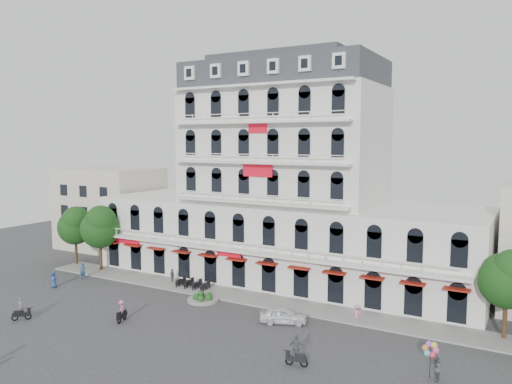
% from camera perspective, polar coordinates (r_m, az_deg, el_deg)
% --- Properties ---
extents(ground, '(120.00, 120.00, 0.00)m').
position_cam_1_polar(ground, '(45.46, -7.43, -14.89)').
color(ground, '#38383A').
rests_on(ground, ground).
extents(sidewalk, '(53.00, 4.00, 0.16)m').
position_cam_1_polar(sidewalk, '(52.49, -1.39, -11.88)').
color(sidewalk, gray).
rests_on(sidewalk, ground).
extents(main_building, '(45.00, 15.00, 25.80)m').
position_cam_1_polar(main_building, '(58.22, 3.13, -0.18)').
color(main_building, silver).
rests_on(main_building, ground).
extents(flank_building_west, '(14.00, 10.00, 12.00)m').
position_cam_1_polar(flank_building_west, '(78.15, -16.32, -1.79)').
color(flank_building_west, beige).
rests_on(flank_building_west, ground).
extents(traffic_island, '(3.20, 3.20, 1.60)m').
position_cam_1_polar(traffic_island, '(51.62, -6.07, -12.02)').
color(traffic_island, gray).
rests_on(traffic_island, ground).
extents(parked_scooter_row, '(4.40, 1.80, 1.10)m').
position_cam_1_polar(parked_scooter_row, '(55.74, -7.22, -10.95)').
color(parked_scooter_row, black).
rests_on(parked_scooter_row, ground).
extents(tree_west_outer, '(4.50, 4.48, 7.76)m').
position_cam_1_polar(tree_west_outer, '(68.60, -19.95, -3.49)').
color(tree_west_outer, '#382314').
rests_on(tree_west_outer, ground).
extents(tree_west_inner, '(4.76, 4.76, 8.25)m').
position_cam_1_polar(tree_west_inner, '(64.53, -17.39, -3.68)').
color(tree_west_inner, '#382314').
rests_on(tree_west_inner, ground).
extents(tree_east_inner, '(4.40, 4.37, 7.57)m').
position_cam_1_polar(tree_east_inner, '(45.23, 26.82, -8.67)').
color(tree_east_inner, '#382314').
rests_on(tree_east_inner, ground).
extents(parked_car, '(4.54, 3.17, 1.44)m').
position_cam_1_polar(parked_car, '(45.49, 3.18, -13.88)').
color(parked_car, white).
rests_on(parked_car, ground).
extents(rider_west, '(1.29, 1.33, 2.07)m').
position_cam_1_polar(rider_west, '(50.67, -25.26, -12.12)').
color(rider_west, black).
rests_on(rider_west, ground).
extents(rider_northeast, '(1.69, 0.65, 2.36)m').
position_cam_1_polar(rider_northeast, '(37.46, 4.66, -17.56)').
color(rider_northeast, black).
rests_on(rider_northeast, ground).
extents(rider_center, '(0.83, 1.65, 1.96)m').
position_cam_1_polar(rider_center, '(47.23, -15.09, -12.94)').
color(rider_center, black).
rests_on(rider_center, ground).
extents(pedestrian_left, '(1.06, 0.98, 1.82)m').
position_cam_1_polar(pedestrian_left, '(59.85, -22.14, -9.26)').
color(pedestrian_left, navy).
rests_on(pedestrian_left, ground).
extents(pedestrian_mid, '(1.06, 0.69, 1.67)m').
position_cam_1_polar(pedestrian_mid, '(58.05, -9.53, -9.44)').
color(pedestrian_mid, '#55575C').
rests_on(pedestrian_mid, ground).
extents(pedestrian_right, '(1.11, 0.68, 1.67)m').
position_cam_1_polar(pedestrian_right, '(46.28, 11.45, -13.48)').
color(pedestrian_right, pink).
rests_on(pedestrian_right, ground).
extents(pedestrian_far, '(0.79, 0.66, 1.86)m').
position_cam_1_polar(pedestrian_far, '(62.35, -19.18, -8.53)').
color(pedestrian_far, navy).
rests_on(pedestrian_far, ground).
extents(balloon_vendor, '(1.33, 1.28, 2.45)m').
position_cam_1_polar(balloon_vendor, '(37.40, 19.65, -17.82)').
color(balloon_vendor, '#505257').
rests_on(balloon_vendor, ground).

